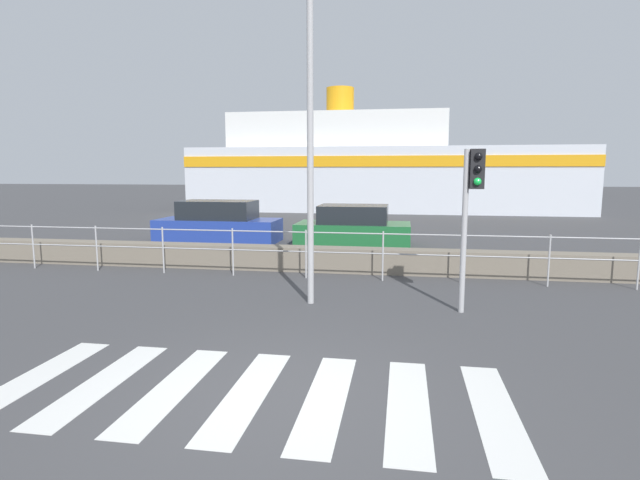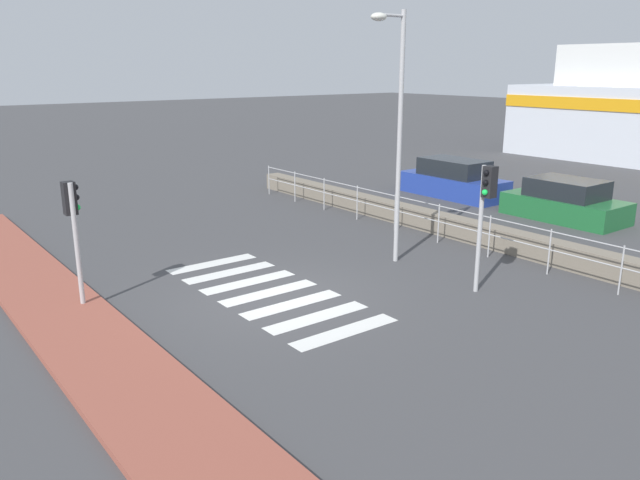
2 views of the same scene
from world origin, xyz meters
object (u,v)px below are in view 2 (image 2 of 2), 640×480
at_px(parked_car_green, 565,202).
at_px(traffic_light_near, 73,216).
at_px(streetlamp, 395,113).
at_px(parked_car_blue, 453,180).
at_px(traffic_light_far, 485,201).

bearing_deg(parked_car_green, traffic_light_near, -96.47).
relative_size(streetlamp, parked_car_blue, 1.44).
bearing_deg(parked_car_green, traffic_light_far, -70.34).
distance_m(streetlamp, parked_car_green, 8.57).
height_order(traffic_light_far, streetlamp, streetlamp).
distance_m(traffic_light_far, streetlamp, 3.35).
relative_size(traffic_light_far, parked_car_green, 0.75).
xyz_separation_m(traffic_light_far, parked_car_green, (-2.83, 7.91, -1.54)).
bearing_deg(traffic_light_far, streetlamp, -179.77).
height_order(streetlamp, parked_car_blue, streetlamp).
bearing_deg(streetlamp, traffic_light_near, -102.87).
distance_m(traffic_light_near, streetlamp, 7.80).
distance_m(traffic_light_far, parked_car_blue, 11.12).
bearing_deg(streetlamp, parked_car_blue, 121.14).
height_order(traffic_light_far, parked_car_blue, traffic_light_far).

